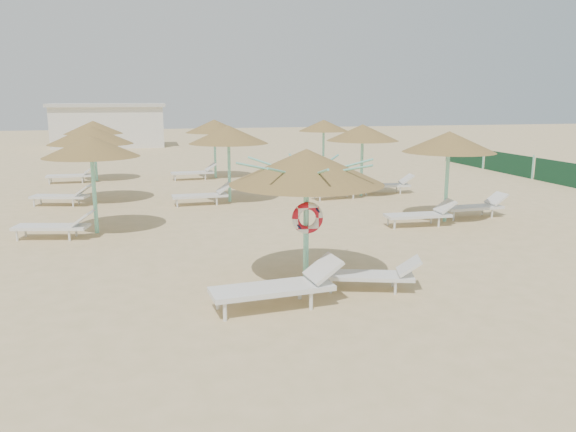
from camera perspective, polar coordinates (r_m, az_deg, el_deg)
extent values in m
plane|color=#D8B683|center=(11.17, 2.60, -7.17)|extent=(120.00, 120.00, 0.00)
cylinder|color=#80DEC2|center=(11.06, 1.84, -1.28)|extent=(0.11, 0.11, 2.26)
cone|color=olive|center=(10.84, 1.89, 5.07)|extent=(3.01, 3.01, 0.68)
cylinder|color=#80DEC2|center=(10.87, 1.88, 3.75)|extent=(0.20, 0.20, 0.12)
cylinder|color=#80DEC2|center=(11.05, 5.36, 4.89)|extent=(1.36, 0.04, 0.35)
cylinder|color=#80DEC2|center=(11.45, 3.60, 5.16)|extent=(0.99, 0.99, 0.35)
cylinder|color=#80DEC2|center=(11.51, 0.96, 5.22)|extent=(0.04, 1.36, 0.35)
cylinder|color=#80DEC2|center=(11.20, -1.21, 5.03)|extent=(0.99, 0.99, 0.35)
cylinder|color=#80DEC2|center=(10.68, -1.70, 4.70)|extent=(1.36, 0.04, 0.35)
cylinder|color=#80DEC2|center=(10.26, -0.02, 4.40)|extent=(0.99, 0.99, 0.35)
cylinder|color=#80DEC2|center=(10.19, 2.93, 4.34)|extent=(0.04, 1.36, 0.35)
cylinder|color=#80DEC2|center=(10.53, 5.18, 4.55)|extent=(0.99, 0.99, 0.35)
torus|color=red|center=(10.91, 1.99, -0.19)|extent=(0.63, 0.15, 0.63)
cylinder|color=silver|center=(9.53, -6.42, -9.66)|extent=(0.07, 0.07, 0.32)
cylinder|color=silver|center=(10.05, -7.16, -8.51)|extent=(0.07, 0.07, 0.32)
cylinder|color=silver|center=(9.95, 2.36, -8.63)|extent=(0.07, 0.07, 0.32)
cylinder|color=silver|center=(10.45, 1.20, -7.60)|extent=(0.07, 0.07, 0.32)
cube|color=silver|center=(9.93, -1.64, -7.40)|extent=(2.23, 0.91, 0.09)
cube|color=silver|center=(10.17, 3.59, -5.34)|extent=(0.62, 0.73, 0.42)
cylinder|color=silver|center=(10.80, 4.38, -7.16)|extent=(0.05, 0.05, 0.25)
cylinder|color=silver|center=(11.23, 4.37, -6.41)|extent=(0.05, 0.05, 0.25)
cylinder|color=silver|center=(10.88, 10.85, -7.21)|extent=(0.05, 0.05, 0.25)
cylinder|color=silver|center=(11.30, 10.59, -6.46)|extent=(0.05, 0.05, 0.25)
cube|color=silver|center=(10.99, 8.17, -6.02)|extent=(1.80, 1.06, 0.07)
cube|color=silver|center=(11.01, 12.20, -4.96)|extent=(0.58, 0.65, 0.33)
cylinder|color=#80DEC2|center=(16.14, -19.08, 2.34)|extent=(0.11, 0.11, 2.30)
cone|color=olive|center=(16.00, -19.39, 6.71)|extent=(2.55, 2.55, 0.57)
cylinder|color=#80DEC2|center=(16.02, -19.33, 5.87)|extent=(0.20, 0.20, 0.12)
cylinder|color=silver|center=(16.18, -25.82, -1.84)|extent=(0.06, 0.06, 0.28)
cylinder|color=silver|center=(16.62, -25.11, -1.43)|extent=(0.06, 0.06, 0.28)
cylinder|color=silver|center=(15.66, -21.33, -1.88)|extent=(0.06, 0.06, 0.28)
cylinder|color=silver|center=(16.11, -20.73, -1.46)|extent=(0.06, 0.06, 0.28)
cube|color=silver|center=(16.04, -22.92, -1.03)|extent=(1.99, 1.02, 0.08)
cube|color=silver|center=(15.70, -20.11, -0.18)|extent=(0.60, 0.69, 0.36)
cylinder|color=#80DEC2|center=(21.03, -19.22, 4.41)|extent=(0.11, 0.11, 2.30)
cone|color=olive|center=(20.92, -19.46, 7.80)|extent=(2.91, 2.91, 0.66)
cylinder|color=#80DEC2|center=(20.94, -19.41, 7.13)|extent=(0.20, 0.20, 0.12)
cylinder|color=silver|center=(21.04, -24.39, 1.23)|extent=(0.06, 0.06, 0.28)
cylinder|color=silver|center=(21.48, -23.82, 1.48)|extent=(0.06, 0.06, 0.28)
cylinder|color=silver|center=(20.48, -21.00, 1.24)|extent=(0.06, 0.06, 0.28)
cylinder|color=silver|center=(20.93, -20.48, 1.49)|extent=(0.06, 0.06, 0.28)
cube|color=silver|center=(20.89, -22.17, 1.85)|extent=(2.00, 1.10, 0.08)
cube|color=silver|center=(20.53, -20.05, 2.52)|extent=(0.63, 0.71, 0.36)
cylinder|color=#80DEC2|center=(26.56, -18.99, 5.86)|extent=(0.11, 0.11, 2.30)
cone|color=olive|center=(26.47, -19.18, 8.51)|extent=(2.53, 2.53, 0.57)
cylinder|color=#80DEC2|center=(26.48, -19.14, 8.00)|extent=(0.20, 0.20, 0.12)
cylinder|color=silver|center=(26.27, -23.09, 3.27)|extent=(0.06, 0.06, 0.28)
cylinder|color=silver|center=(26.76, -22.94, 3.42)|extent=(0.06, 0.06, 0.28)
cylinder|color=silver|center=(26.09, -20.16, 3.44)|extent=(0.06, 0.06, 0.28)
cylinder|color=silver|center=(26.58, -20.06, 3.59)|extent=(0.06, 0.06, 0.28)
cube|color=silver|center=(26.38, -21.33, 3.83)|extent=(1.91, 0.64, 0.08)
cube|color=silver|center=(26.25, -19.52, 4.46)|extent=(0.49, 0.60, 0.36)
cylinder|color=#80DEC2|center=(20.13, -5.99, 4.70)|extent=(0.11, 0.11, 2.30)
cone|color=olive|center=(20.01, -6.07, 8.24)|extent=(2.80, 2.80, 0.63)
cylinder|color=#80DEC2|center=(20.03, -6.05, 7.54)|extent=(0.20, 0.20, 0.12)
cylinder|color=silver|center=(19.45, -11.18, 1.28)|extent=(0.06, 0.06, 0.28)
cylinder|color=silver|center=(19.94, -11.30, 1.53)|extent=(0.06, 0.06, 0.28)
cylinder|color=silver|center=(19.60, -7.25, 1.49)|extent=(0.06, 0.06, 0.28)
cylinder|color=silver|center=(20.09, -7.46, 1.74)|extent=(0.06, 0.06, 0.28)
cube|color=silver|center=(19.74, -8.95, 2.05)|extent=(1.92, 0.68, 0.08)
cube|color=silver|center=(19.82, -6.53, 2.85)|extent=(0.51, 0.62, 0.36)
cylinder|color=#80DEC2|center=(26.35, -7.42, 6.36)|extent=(0.11, 0.11, 2.30)
cone|color=olive|center=(26.26, -7.50, 9.05)|extent=(2.65, 2.65, 0.60)
cylinder|color=#80DEC2|center=(26.27, -7.48, 8.53)|extent=(0.20, 0.20, 0.12)
cylinder|color=silver|center=(25.64, -11.39, 3.80)|extent=(0.06, 0.06, 0.28)
cylinder|color=silver|center=(26.14, -11.49, 3.94)|extent=(0.06, 0.06, 0.28)
cylinder|color=silver|center=(25.80, -8.40, 3.95)|extent=(0.06, 0.06, 0.28)
cylinder|color=silver|center=(26.29, -8.56, 4.09)|extent=(0.06, 0.06, 0.28)
cube|color=silver|center=(25.95, -9.70, 4.36)|extent=(1.93, 0.72, 0.08)
cube|color=silver|center=(26.03, -7.85, 4.97)|extent=(0.51, 0.62, 0.36)
cylinder|color=#80DEC2|center=(17.38, 15.82, 3.18)|extent=(0.11, 0.11, 2.30)
cone|color=olive|center=(17.25, 16.05, 7.26)|extent=(2.72, 2.72, 0.61)
cylinder|color=#80DEC2|center=(17.27, 16.00, 6.46)|extent=(0.20, 0.20, 0.12)
cylinder|color=silver|center=(16.16, 10.78, -0.85)|extent=(0.06, 0.06, 0.28)
cylinder|color=silver|center=(16.62, 10.13, -0.48)|extent=(0.06, 0.06, 0.28)
cylinder|color=silver|center=(16.71, 15.07, -0.63)|extent=(0.06, 0.06, 0.28)
cylinder|color=silver|center=(17.15, 14.33, -0.28)|extent=(0.06, 0.06, 0.28)
cube|color=silver|center=(16.66, 13.03, 0.07)|extent=(1.92, 0.69, 0.08)
cube|color=silver|center=(16.99, 15.68, 0.98)|extent=(0.51, 0.62, 0.36)
cylinder|color=silver|center=(17.73, 16.48, -0.01)|extent=(0.06, 0.06, 0.28)
cylinder|color=silver|center=(18.14, 15.64, 0.30)|extent=(0.06, 0.06, 0.28)
cylinder|color=silver|center=(18.48, 20.02, 0.23)|extent=(0.06, 0.06, 0.28)
cylinder|color=silver|center=(18.88, 19.14, 0.52)|extent=(0.06, 0.06, 0.28)
cube|color=silver|center=(18.33, 18.21, 0.84)|extent=(1.92, 0.69, 0.08)
cube|color=silver|center=(18.78, 20.41, 1.68)|extent=(0.51, 0.62, 0.36)
cylinder|color=#80DEC2|center=(21.38, 7.50, 5.09)|extent=(0.11, 0.11, 2.30)
cone|color=olive|center=(21.27, 7.59, 8.41)|extent=(2.69, 2.69, 0.61)
cylinder|color=#80DEC2|center=(21.29, 7.57, 7.76)|extent=(0.20, 0.20, 0.12)
cylinder|color=silver|center=(20.22, 3.26, 1.89)|extent=(0.06, 0.06, 0.28)
cylinder|color=silver|center=(20.67, 2.69, 2.11)|extent=(0.06, 0.06, 0.28)
cylinder|color=silver|center=(20.81, 6.65, 2.11)|extent=(0.06, 0.06, 0.28)
cylinder|color=silver|center=(21.25, 6.02, 2.33)|extent=(0.06, 0.06, 0.28)
cube|color=silver|center=(20.75, 5.00, 2.62)|extent=(1.97, 0.87, 0.08)
cube|color=silver|center=(21.10, 7.08, 3.39)|extent=(0.56, 0.66, 0.36)
cylinder|color=silver|center=(21.77, 7.95, 2.51)|extent=(0.06, 0.06, 0.28)
cylinder|color=silver|center=(22.25, 7.64, 2.72)|extent=(0.06, 0.06, 0.28)
cylinder|color=silver|center=(22.13, 11.35, 2.54)|extent=(0.06, 0.06, 0.28)
cylinder|color=silver|center=(22.60, 10.97, 2.75)|extent=(0.06, 0.06, 0.28)
cube|color=silver|center=(22.18, 9.82, 3.09)|extent=(1.97, 0.87, 0.08)
cube|color=silver|center=(22.40, 11.94, 3.71)|extent=(0.56, 0.66, 0.36)
cylinder|color=#80DEC2|center=(26.97, 3.61, 6.56)|extent=(0.11, 0.11, 2.30)
cone|color=olive|center=(26.89, 3.65, 9.17)|extent=(2.39, 2.39, 0.54)
cylinder|color=#80DEC2|center=(26.90, 3.64, 8.68)|extent=(0.20, 0.20, 0.12)
cylinder|color=silver|center=(25.95, 0.00, 4.13)|extent=(0.06, 0.06, 0.28)
cylinder|color=silver|center=(26.43, -0.27, 4.27)|extent=(0.06, 0.06, 0.28)
cylinder|color=silver|center=(26.32, 2.86, 4.22)|extent=(0.06, 0.06, 0.28)
cylinder|color=silver|center=(26.79, 2.54, 4.36)|extent=(0.06, 0.06, 0.28)
cube|color=silver|center=(26.38, 1.56, 4.64)|extent=(1.91, 0.64, 0.08)
cube|color=silver|center=(26.59, 3.33, 5.21)|extent=(0.49, 0.61, 0.36)
cube|color=silver|center=(45.28, -17.71, 8.62)|extent=(8.00, 4.00, 3.00)
cube|color=beige|center=(45.23, -17.84, 10.67)|extent=(8.40, 4.40, 0.25)
cube|color=#1C5534|center=(26.53, 26.32, 3.85)|extent=(0.08, 3.80, 1.00)
cube|color=#1C5534|center=(29.68, 21.40, 4.99)|extent=(0.08, 3.80, 1.00)
cylinder|color=#80DEC2|center=(28.15, 23.61, 4.58)|extent=(0.08, 0.08, 1.10)
cube|color=#1C5534|center=(33.01, 17.43, 5.88)|extent=(0.08, 3.80, 1.00)
cylinder|color=#80DEC2|center=(31.40, 19.22, 5.57)|extent=(0.08, 0.08, 1.10)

